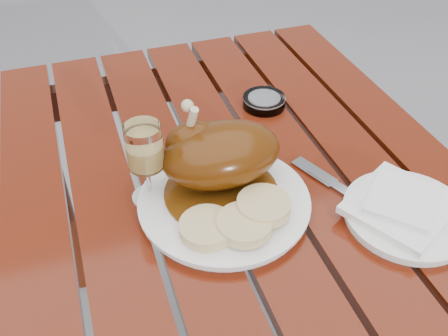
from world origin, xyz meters
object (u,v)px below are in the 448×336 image
(dinner_plate, at_px, (224,203))
(wine_glass, at_px, (147,164))
(side_plate, at_px, (407,215))
(ashtray, at_px, (264,101))
(table, at_px, (247,328))

(dinner_plate, bearing_deg, wine_glass, 150.71)
(side_plate, distance_m, ashtray, 0.39)
(wine_glass, bearing_deg, dinner_plate, -29.29)
(dinner_plate, bearing_deg, table, -6.96)
(wine_glass, relative_size, side_plate, 0.71)
(table, xyz_separation_m, side_plate, (0.22, -0.11, 0.38))
(side_plate, bearing_deg, wine_glass, 154.30)
(dinner_plate, bearing_deg, side_plate, -24.17)
(dinner_plate, distance_m, side_plate, 0.29)
(wine_glass, bearing_deg, side_plate, -25.70)
(side_plate, bearing_deg, table, 152.45)
(wine_glass, distance_m, side_plate, 0.42)
(table, height_order, side_plate, side_plate)
(dinner_plate, xyz_separation_m, side_plate, (0.27, -0.12, -0.00))
(table, distance_m, wine_glass, 0.48)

